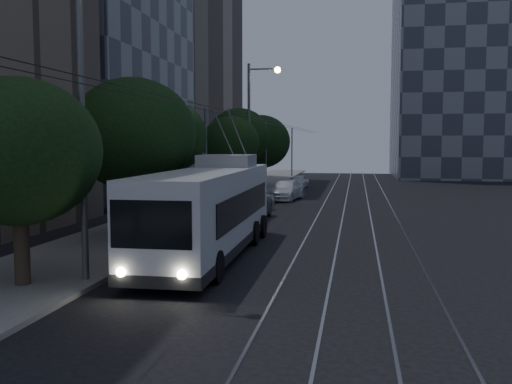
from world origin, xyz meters
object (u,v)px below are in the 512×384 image
object	(u,v)px
pickup_silver	(241,206)
trolleybus	(210,210)
car_white_c	(288,189)
car_white_a	(250,201)
car_white_d	(299,182)
streetlamp_near	(94,70)
car_white_b	(285,190)
streetlamp_far	(255,119)

from	to	relation	value
pickup_silver	trolleybus	bearing A→B (deg)	-85.87
pickup_silver	car_white_c	xyz separation A→B (m)	(0.97, 13.29, -0.20)
car_white_a	car_white_d	distance (m)	18.45
car_white_c	streetlamp_near	world-z (taller)	streetlamp_near
car_white_b	car_white_c	xyz separation A→B (m)	(0.00, 1.66, -0.09)
car_white_a	car_white_d	xyz separation A→B (m)	(1.15, 18.41, -0.04)
car_white_b	streetlamp_far	bearing A→B (deg)	-137.99
trolleybus	car_white_d	size ratio (longest dim) A/B	3.45
trolleybus	car_white_b	xyz separation A→B (m)	(0.20, 21.23, -1.00)
trolleybus	car_white_b	distance (m)	21.26
car_white_b	pickup_silver	bearing A→B (deg)	-84.69
car_white_b	car_white_d	bearing A→B (deg)	100.53
car_white_a	car_white_b	distance (m)	7.73
car_white_a	car_white_c	distance (m)	9.37
streetlamp_near	streetlamp_far	size ratio (longest dim) A/B	1.08
pickup_silver	car_white_a	xyz separation A→B (m)	(-0.26, 4.00, -0.16)
car_white_a	streetlamp_far	bearing A→B (deg)	119.61
trolleybus	car_white_a	xyz separation A→B (m)	(-1.03, 13.60, -1.06)
pickup_silver	car_white_a	world-z (taller)	pickup_silver
car_white_a	car_white_d	bearing A→B (deg)	108.31
car_white_c	trolleybus	bearing A→B (deg)	-95.60
streetlamp_near	car_white_a	bearing A→B (deg)	86.41
car_white_a	streetlamp_near	xyz separation A→B (m)	(-1.15, -18.38, 5.67)
car_white_c	car_white_d	world-z (taller)	car_white_c
pickup_silver	car_white_b	world-z (taller)	pickup_silver
trolleybus	car_white_d	world-z (taller)	trolleybus
car_white_a	car_white_b	size ratio (longest dim) A/B	0.79
car_white_b	streetlamp_far	distance (m)	5.76
pickup_silver	car_white_b	distance (m)	11.67
car_white_b	car_white_a	bearing A→B (deg)	-89.06
pickup_silver	streetlamp_near	distance (m)	15.46
car_white_d	streetlamp_far	distance (m)	13.35
pickup_silver	car_white_b	bearing A→B (deg)	84.72
trolleybus	streetlamp_near	bearing A→B (deg)	-115.23
car_white_d	streetlamp_near	xyz separation A→B (m)	(-2.30, -36.79, 5.71)
car_white_d	streetlamp_near	distance (m)	37.30
car_white_b	streetlamp_far	world-z (taller)	streetlamp_far
pickup_silver	car_white_c	world-z (taller)	pickup_silver
car_white_a	car_white_c	size ratio (longest dim) A/B	1.02
trolleybus	streetlamp_far	world-z (taller)	streetlamp_far
car_white_b	car_white_c	distance (m)	1.66
car_white_d	trolleybus	bearing A→B (deg)	-84.95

